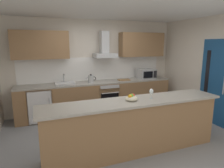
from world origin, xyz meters
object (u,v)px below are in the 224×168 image
object	(u,v)px
kettle	(91,79)
chopping_board	(124,80)
wine_glass	(151,92)
range_hood	(105,49)
oven	(107,96)
sink	(65,83)
fruit_bowl	(131,98)
refrigerator	(40,104)
microwave	(147,74)

from	to	relation	value
kettle	chopping_board	bearing A→B (deg)	0.58
wine_glass	range_hood	bearing A→B (deg)	92.14
oven	kettle	xyz separation A→B (m)	(-0.46, -0.03, 0.55)
chopping_board	kettle	bearing A→B (deg)	-179.42
sink	wine_glass	xyz separation A→B (m)	(1.24, -2.20, 0.17)
range_hood	fruit_bowl	bearing A→B (deg)	-97.58
fruit_bowl	chopping_board	xyz separation A→B (m)	(0.84, 2.16, -0.11)
oven	range_hood	size ratio (longest dim) A/B	1.11
fruit_bowl	chopping_board	world-z (taller)	fruit_bowl
refrigerator	sink	bearing A→B (deg)	1.22
range_hood	fruit_bowl	distance (m)	2.46
wine_glass	chopping_board	size ratio (longest dim) A/B	0.52
range_hood	fruit_bowl	world-z (taller)	range_hood
refrigerator	chopping_board	xyz separation A→B (m)	(2.33, -0.02, 0.49)
refrigerator	range_hood	world-z (taller)	range_hood
microwave	sink	world-z (taller)	microwave
range_hood	wine_glass	xyz separation A→B (m)	(0.09, -2.32, -0.69)
refrigerator	wine_glass	xyz separation A→B (m)	(1.89, -2.19, 0.67)
oven	wine_glass	size ratio (longest dim) A/B	4.50
oven	microwave	xyz separation A→B (m)	(1.28, -0.03, 0.59)
range_hood	wine_glass	distance (m)	2.42
refrigerator	microwave	bearing A→B (deg)	-0.47
sink	kettle	world-z (taller)	sink
microwave	wine_glass	world-z (taller)	microwave
refrigerator	microwave	xyz separation A→B (m)	(3.08, -0.03, 0.62)
refrigerator	wine_glass	world-z (taller)	wine_glass
microwave	range_hood	bearing A→B (deg)	173.00
kettle	fruit_bowl	distance (m)	2.16
kettle	wine_glass	xyz separation A→B (m)	(0.55, -2.16, 0.09)
kettle	chopping_board	size ratio (longest dim) A/B	0.85
range_hood	chopping_board	size ratio (longest dim) A/B	2.12
oven	sink	xyz separation A→B (m)	(-1.16, 0.01, 0.47)
sink	fruit_bowl	world-z (taller)	sink
range_hood	chopping_board	bearing A→B (deg)	-16.09
fruit_bowl	chopping_board	distance (m)	2.32
wine_glass	kettle	bearing A→B (deg)	104.17
microwave	chopping_board	distance (m)	0.76
refrigerator	sink	distance (m)	0.82
kettle	chopping_board	distance (m)	0.99
kettle	range_hood	world-z (taller)	range_hood
fruit_bowl	wine_glass	bearing A→B (deg)	-0.81
range_hood	fruit_bowl	size ratio (longest dim) A/B	3.27
wine_glass	chopping_board	xyz separation A→B (m)	(0.44, 2.17, -0.19)
wine_glass	fruit_bowl	world-z (taller)	wine_glass
sink	chopping_board	distance (m)	1.69
sink	wine_glass	bearing A→B (deg)	-60.57
refrigerator	chopping_board	size ratio (longest dim) A/B	2.50
sink	range_hood	world-z (taller)	range_hood
range_hood	fruit_bowl	xyz separation A→B (m)	(-0.31, -2.32, -0.77)
oven	chopping_board	distance (m)	0.70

